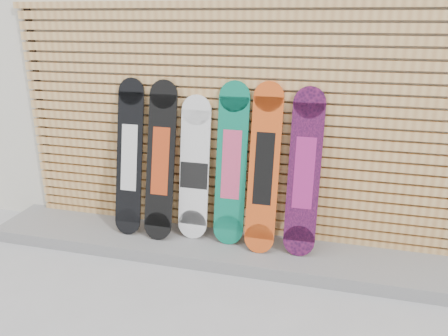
{
  "coord_description": "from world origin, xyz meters",
  "views": [
    {
      "loc": [
        0.81,
        -2.9,
        2.18
      ],
      "look_at": [
        -0.13,
        0.75,
        0.85
      ],
      "focal_mm": 35.0,
      "sensor_mm": 36.0,
      "label": 1
    }
  ],
  "objects_px": {
    "snowboard_0": "(130,158)",
    "snowboard_4": "(264,169)",
    "snowboard_2": "(194,169)",
    "snowboard_3": "(231,165)",
    "snowboard_1": "(161,161)",
    "snowboard_5": "(304,173)"
  },
  "relations": [
    {
      "from": "snowboard_1",
      "to": "snowboard_4",
      "type": "bearing_deg",
      "value": 0.11
    },
    {
      "from": "snowboard_4",
      "to": "snowboard_3",
      "type": "bearing_deg",
      "value": 171.98
    },
    {
      "from": "snowboard_5",
      "to": "snowboard_4",
      "type": "bearing_deg",
      "value": -176.95
    },
    {
      "from": "snowboard_4",
      "to": "snowboard_5",
      "type": "xyz_separation_m",
      "value": [
        0.36,
        0.02,
        -0.02
      ]
    },
    {
      "from": "snowboard_0",
      "to": "snowboard_4",
      "type": "relative_size",
      "value": 0.99
    },
    {
      "from": "snowboard_1",
      "to": "snowboard_4",
      "type": "relative_size",
      "value": 0.99
    },
    {
      "from": "snowboard_1",
      "to": "snowboard_3",
      "type": "relative_size",
      "value": 0.99
    },
    {
      "from": "snowboard_5",
      "to": "snowboard_3",
      "type": "bearing_deg",
      "value": 177.87
    },
    {
      "from": "snowboard_1",
      "to": "snowboard_5",
      "type": "height_order",
      "value": "snowboard_1"
    },
    {
      "from": "snowboard_1",
      "to": "snowboard_2",
      "type": "xyz_separation_m",
      "value": [
        0.32,
        0.06,
        -0.07
      ]
    },
    {
      "from": "snowboard_4",
      "to": "snowboard_0",
      "type": "bearing_deg",
      "value": 179.42
    },
    {
      "from": "snowboard_1",
      "to": "snowboard_0",
      "type": "bearing_deg",
      "value": 177.36
    },
    {
      "from": "snowboard_2",
      "to": "snowboard_3",
      "type": "height_order",
      "value": "snowboard_3"
    },
    {
      "from": "snowboard_5",
      "to": "snowboard_1",
      "type": "bearing_deg",
      "value": -179.11
    },
    {
      "from": "snowboard_1",
      "to": "snowboard_5",
      "type": "bearing_deg",
      "value": 0.89
    },
    {
      "from": "snowboard_1",
      "to": "snowboard_4",
      "type": "height_order",
      "value": "snowboard_4"
    },
    {
      "from": "snowboard_0",
      "to": "snowboard_3",
      "type": "bearing_deg",
      "value": 1.73
    },
    {
      "from": "snowboard_3",
      "to": "snowboard_2",
      "type": "bearing_deg",
      "value": 178.47
    },
    {
      "from": "snowboard_0",
      "to": "snowboard_2",
      "type": "bearing_deg",
      "value": 3.55
    },
    {
      "from": "snowboard_3",
      "to": "snowboard_4",
      "type": "xyz_separation_m",
      "value": [
        0.31,
        -0.04,
        0.0
      ]
    },
    {
      "from": "snowboard_0",
      "to": "snowboard_4",
      "type": "bearing_deg",
      "value": -0.58
    },
    {
      "from": "snowboard_3",
      "to": "snowboard_4",
      "type": "distance_m",
      "value": 0.31
    }
  ]
}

